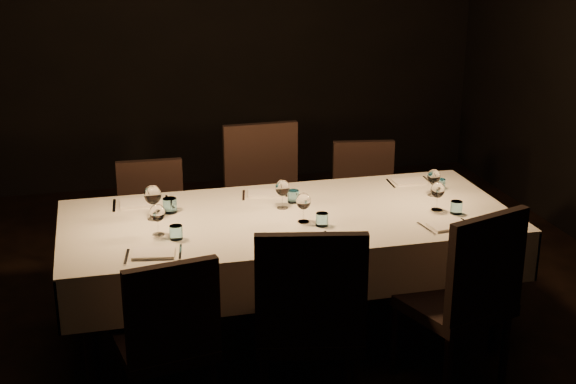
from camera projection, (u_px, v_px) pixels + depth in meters
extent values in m
cube|color=black|center=(288.00, 336.00, 4.75)|extent=(5.00, 6.00, 0.01)
cube|color=black|center=(206.00, 18.00, 7.01)|extent=(5.00, 0.01, 3.00)
cube|color=black|center=(288.00, 220.00, 4.51)|extent=(2.40, 1.00, 0.04)
cylinder|color=black|center=(91.00, 339.00, 4.00)|extent=(0.07, 0.07, 0.71)
cylinder|color=black|center=(89.00, 271.00, 4.77)|extent=(0.07, 0.07, 0.71)
cylinder|color=black|center=(499.00, 292.00, 4.50)|extent=(0.07, 0.07, 0.71)
cylinder|color=black|center=(438.00, 237.00, 5.27)|extent=(0.07, 0.07, 0.71)
cube|color=beige|center=(288.00, 216.00, 4.51)|extent=(2.52, 1.12, 0.01)
cube|color=beige|center=(267.00, 207.00, 5.06)|extent=(2.52, 0.01, 0.28)
cube|color=beige|center=(314.00, 281.00, 4.04)|extent=(2.52, 0.01, 0.28)
cube|color=beige|center=(489.00, 221.00, 4.84)|extent=(0.01, 1.12, 0.28)
cube|color=beige|center=(60.00, 262.00, 4.27)|extent=(0.01, 1.12, 0.28)
cylinder|color=black|center=(191.00, 359.00, 4.14)|extent=(0.04, 0.04, 0.38)
cylinder|color=black|center=(122.00, 374.00, 4.00)|extent=(0.04, 0.04, 0.38)
cube|color=black|center=(164.00, 345.00, 3.84)|extent=(0.51, 0.51, 0.06)
cube|color=black|center=(173.00, 312.00, 3.60)|extent=(0.44, 0.13, 0.47)
cube|color=beige|center=(154.00, 253.00, 3.98)|extent=(0.23, 0.16, 0.02)
cube|color=silver|center=(127.00, 257.00, 3.95)|extent=(0.04, 0.19, 0.01)
cube|color=silver|center=(180.00, 252.00, 4.01)|extent=(0.04, 0.19, 0.01)
cylinder|color=#B0DEF2|center=(176.00, 232.00, 4.16)|extent=(0.07, 0.07, 0.07)
cylinder|color=white|center=(159.00, 234.00, 4.23)|extent=(0.06, 0.06, 0.00)
cylinder|color=white|center=(158.00, 227.00, 4.21)|extent=(0.01, 0.01, 0.08)
ellipsoid|color=white|center=(157.00, 213.00, 4.19)|extent=(0.08, 0.08, 0.10)
cylinder|color=black|center=(345.00, 350.00, 4.17)|extent=(0.04, 0.04, 0.44)
cylinder|color=black|center=(264.00, 351.00, 4.15)|extent=(0.04, 0.04, 0.44)
cube|color=black|center=(308.00, 327.00, 3.88)|extent=(0.59, 0.59, 0.07)
cube|color=black|center=(311.00, 291.00, 3.57)|extent=(0.50, 0.15, 0.55)
cube|color=beige|center=(308.00, 239.00, 4.15)|extent=(0.21, 0.15, 0.01)
cube|color=silver|center=(284.00, 242.00, 4.13)|extent=(0.04, 0.18, 0.01)
cube|color=silver|center=(331.00, 237.00, 4.19)|extent=(0.03, 0.18, 0.01)
cylinder|color=#B0DEF2|center=(322.00, 219.00, 4.34)|extent=(0.07, 0.07, 0.07)
cylinder|color=white|center=(303.00, 221.00, 4.41)|extent=(0.06, 0.06, 0.00)
cylinder|color=white|center=(303.00, 215.00, 4.39)|extent=(0.01, 0.01, 0.08)
ellipsoid|color=white|center=(304.00, 201.00, 4.37)|extent=(0.08, 0.08, 0.09)
cylinder|color=black|center=(450.00, 320.00, 4.50)|extent=(0.04, 0.04, 0.42)
cylinder|color=black|center=(504.00, 351.00, 4.17)|extent=(0.04, 0.04, 0.42)
cylinder|color=black|center=(394.00, 339.00, 4.29)|extent=(0.04, 0.04, 0.42)
cylinder|color=black|center=(447.00, 373.00, 3.97)|extent=(0.04, 0.04, 0.42)
cube|color=black|center=(452.00, 304.00, 4.15)|extent=(0.61, 0.61, 0.06)
cube|color=black|center=(486.00, 266.00, 3.89)|extent=(0.47, 0.20, 0.53)
cube|color=beige|center=(448.00, 226.00, 4.33)|extent=(0.22, 0.15, 0.01)
cube|color=silver|center=(426.00, 228.00, 4.31)|extent=(0.04, 0.18, 0.01)
cube|color=silver|center=(470.00, 224.00, 4.36)|extent=(0.03, 0.18, 0.01)
cylinder|color=#B0DEF2|center=(456.00, 207.00, 4.52)|extent=(0.07, 0.07, 0.07)
cylinder|color=white|center=(436.00, 210.00, 4.58)|extent=(0.06, 0.06, 0.00)
cylinder|color=white|center=(437.00, 203.00, 4.57)|extent=(0.01, 0.01, 0.08)
ellipsoid|color=white|center=(438.00, 190.00, 4.54)|extent=(0.08, 0.08, 0.09)
cylinder|color=black|center=(130.00, 284.00, 4.99)|extent=(0.04, 0.04, 0.36)
cylinder|color=black|center=(129.00, 263.00, 5.30)|extent=(0.04, 0.04, 0.36)
cylinder|color=black|center=(185.00, 280.00, 5.05)|extent=(0.04, 0.04, 0.36)
cylinder|color=black|center=(180.00, 258.00, 5.37)|extent=(0.04, 0.04, 0.36)
cube|color=black|center=(154.00, 241.00, 5.11)|extent=(0.43, 0.43, 0.05)
cube|color=black|center=(151.00, 194.00, 5.19)|extent=(0.42, 0.06, 0.46)
cube|color=beige|center=(141.00, 203.00, 4.67)|extent=(0.25, 0.16, 0.02)
cube|color=silver|center=(114.00, 206.00, 4.64)|extent=(0.03, 0.22, 0.01)
cube|color=silver|center=(167.00, 202.00, 4.71)|extent=(0.03, 0.22, 0.01)
cylinder|color=#B0DEF2|center=(170.00, 206.00, 4.53)|extent=(0.08, 0.08, 0.08)
cylinder|color=white|center=(154.00, 219.00, 4.45)|extent=(0.07, 0.07, 0.00)
cylinder|color=white|center=(154.00, 210.00, 4.43)|extent=(0.01, 0.01, 0.09)
ellipsoid|color=white|center=(153.00, 195.00, 4.40)|extent=(0.10, 0.10, 0.11)
cylinder|color=black|center=(245.00, 268.00, 5.13)|extent=(0.04, 0.04, 0.44)
cylinder|color=black|center=(232.00, 243.00, 5.52)|extent=(0.04, 0.04, 0.44)
cylinder|color=black|center=(308.00, 261.00, 5.24)|extent=(0.04, 0.04, 0.44)
cylinder|color=black|center=(291.00, 237.00, 5.62)|extent=(0.04, 0.04, 0.44)
cube|color=black|center=(269.00, 217.00, 5.30)|extent=(0.51, 0.51, 0.07)
cube|color=black|center=(261.00, 163.00, 5.40)|extent=(0.50, 0.06, 0.55)
cube|color=beige|center=(265.00, 193.00, 4.84)|extent=(0.23, 0.17, 0.01)
cube|color=silver|center=(244.00, 195.00, 4.81)|extent=(0.05, 0.19, 0.01)
cube|color=silver|center=(286.00, 192.00, 4.87)|extent=(0.05, 0.19, 0.01)
cylinder|color=#B0DEF2|center=(293.00, 196.00, 4.69)|extent=(0.07, 0.07, 0.07)
cylinder|color=white|center=(283.00, 208.00, 4.61)|extent=(0.06, 0.06, 0.00)
cylinder|color=white|center=(283.00, 201.00, 4.60)|extent=(0.01, 0.01, 0.08)
ellipsoid|color=white|center=(282.00, 188.00, 4.57)|extent=(0.08, 0.08, 0.09)
cylinder|color=black|center=(344.00, 256.00, 5.40)|extent=(0.04, 0.04, 0.37)
cylinder|color=black|center=(337.00, 236.00, 5.73)|extent=(0.04, 0.04, 0.37)
cylinder|color=black|center=(394.00, 254.00, 5.42)|extent=(0.04, 0.04, 0.37)
cylinder|color=black|center=(385.00, 235.00, 5.75)|extent=(0.04, 0.04, 0.37)
cube|color=black|center=(366.00, 217.00, 5.51)|extent=(0.49, 0.49, 0.06)
cube|color=black|center=(363.00, 173.00, 5.59)|extent=(0.43, 0.12, 0.46)
cube|color=beige|center=(409.00, 181.00, 5.05)|extent=(0.20, 0.13, 0.01)
cube|color=silver|center=(391.00, 184.00, 5.02)|extent=(0.02, 0.18, 0.01)
cube|color=silver|center=(428.00, 181.00, 5.08)|extent=(0.02, 0.18, 0.01)
cylinder|color=#B0DEF2|center=(440.00, 185.00, 4.90)|extent=(0.06, 0.06, 0.07)
cylinder|color=white|center=(433.00, 195.00, 4.82)|extent=(0.06, 0.06, 0.00)
cylinder|color=white|center=(433.00, 189.00, 4.81)|extent=(0.01, 0.01, 0.08)
ellipsoid|color=white|center=(434.00, 177.00, 4.78)|extent=(0.08, 0.08, 0.09)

